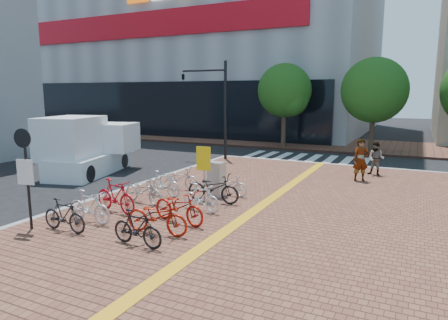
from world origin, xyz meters
The scene contains 26 objects.
ground centered at (0.00, 0.00, 0.00)m, with size 120.00×120.00×0.00m, color black.
tactile_strip centered at (2.00, -5.00, 0.16)m, with size 0.40×34.00×0.01m, color #EAA414.
kerb_north centered at (3.00, 12.00, 0.08)m, with size 14.00×0.25×0.15m, color gray.
far_sidewalk centered at (0.00, 21.00, 0.07)m, with size 70.00×8.00×0.15m, color brown.
department_store centered at (-15.99, 31.95, 13.98)m, with size 36.00×24.27×28.00m.
crosswalk centered at (0.50, 14.00, 0.01)m, with size 7.50×4.00×0.01m.
street_trees centered at (5.04, 17.45, 4.10)m, with size 16.20×4.60×6.35m.
bike_0 centered at (-2.11, -2.40, 0.62)m, with size 0.44×1.57×0.94m, color black.
bike_1 centered at (-2.04, -1.50, 0.65)m, with size 0.47×1.66×1.00m, color silver.
bike_2 centered at (-2.05, -0.32, 0.70)m, with size 0.52×1.83×1.10m, color #AE0C18.
bike_3 centered at (-1.92, 0.99, 0.61)m, with size 0.61×1.76×0.92m, color #AEADB2.
bike_4 centered at (-1.85, 2.08, 0.64)m, with size 0.46×1.62×0.97m, color silver.
bike_5 centered at (-1.92, 3.30, 0.62)m, with size 0.62×1.78×0.94m, color silver.
bike_6 centered at (0.44, -2.37, 0.62)m, with size 0.45×1.58×0.95m, color black.
bike_7 centered at (0.37, -1.40, 0.65)m, with size 0.67×1.91×1.00m, color #A61C0B.
bike_8 centered at (0.40, -0.33, 0.66)m, with size 0.67×1.93×1.01m, color #AC160C.
bike_9 centered at (0.41, 1.01, 0.61)m, with size 0.44×1.54×0.93m, color white.
bike_10 centered at (0.26, 2.18, 0.68)m, with size 0.70×2.00×1.05m, color black.
bike_11 centered at (0.33, 3.32, 0.57)m, with size 0.56×1.61×0.84m, color silver.
pedestrian_a centered at (4.53, 8.17, 1.09)m, with size 0.68×0.45×1.88m, color gray.
pedestrian_b centered at (5.03, 9.78, 0.95)m, with size 0.77×0.60×1.59m, color #484F5B.
utility_box centered at (-0.03, 3.02, 0.80)m, with size 0.60×0.44×1.31m, color silver.
yellow_sign centered at (-0.12, 2.20, 1.53)m, with size 0.54×0.15×1.99m.
notice_sign centered at (-3.15, -2.70, 1.99)m, with size 0.54×0.17×2.92m.
traffic_light_pole centered at (-4.82, 10.97, 4.09)m, with size 3.06×1.18×5.71m.
box_truck centered at (-8.01, 4.55, 1.37)m, with size 3.37×5.40×2.90m.
Camera 1 is at (6.71, -10.16, 4.05)m, focal length 32.00 mm.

